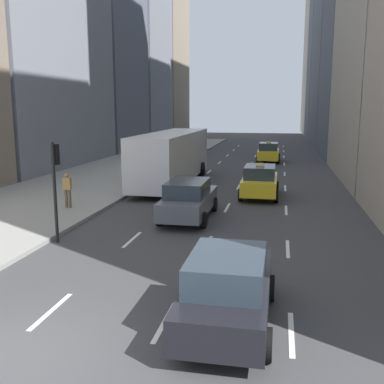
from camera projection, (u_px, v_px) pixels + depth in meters
name	position (u px, v px, depth m)	size (l,w,h in m)	color
ground_plane	(10.00, 357.00, 8.72)	(160.00, 160.00, 0.00)	#3D3D3F
sidewalk_left	(127.00, 167.00, 36.07)	(8.00, 66.00, 0.15)	gray
lane_markings	(243.00, 179.00, 30.40)	(5.72, 56.00, 0.01)	white
building_row_left	(91.00, 21.00, 44.70)	(6.00, 71.95, 33.64)	gray
taxi_lead	(260.00, 181.00, 24.16)	(2.02, 4.40, 1.87)	yellow
taxi_second	(268.00, 152.00, 39.83)	(2.02, 4.40, 1.87)	yellow
sedan_black_near	(228.00, 288.00, 9.89)	(2.02, 4.49, 1.69)	black
sedan_silver_behind	(189.00, 199.00, 19.44)	(2.02, 4.92, 1.71)	#565B66
city_bus	(172.00, 156.00, 28.11)	(2.80, 11.61, 3.25)	silver
pedestrian_far_walking	(67.00, 188.00, 20.93)	(0.36, 0.22, 1.65)	brown
traffic_light_pole	(55.00, 176.00, 15.84)	(0.24, 0.42, 3.60)	black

